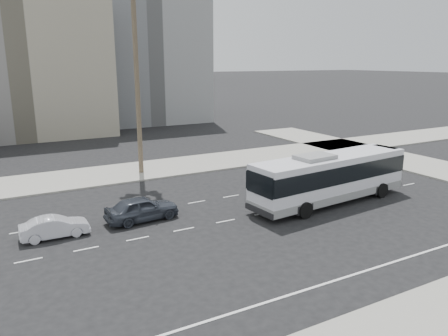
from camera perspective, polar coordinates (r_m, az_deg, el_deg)
ground at (r=30.19m, az=5.20°, el=-6.05°), size 700.00×700.00×0.00m
sidewalk_north at (r=43.32m, az=-6.29°, el=0.25°), size 120.00×7.00×0.15m
midrise_beige_west at (r=68.56m, az=-26.03°, el=11.55°), size 24.00×18.00×18.00m
midrise_gray_center at (r=79.20m, az=-11.59°, el=15.70°), size 20.00×20.00×26.00m
civic_tower at (r=275.26m, az=-27.24°, el=18.52°), size 42.00×42.00×129.00m
highrise_right at (r=261.83m, az=-16.10°, el=18.94°), size 26.00×26.00×70.00m
highrise_far at (r=296.84m, az=-12.49°, el=17.54°), size 22.00×22.00×60.00m
city_bus at (r=32.81m, az=13.91°, el=-1.07°), size 13.58×4.16×3.84m
car_a at (r=29.13m, az=-10.81°, el=-5.28°), size 2.32×4.99×1.65m
car_b at (r=27.93m, az=-21.50°, el=-7.29°), size 1.42×3.97×1.30m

